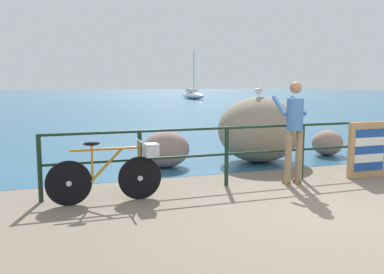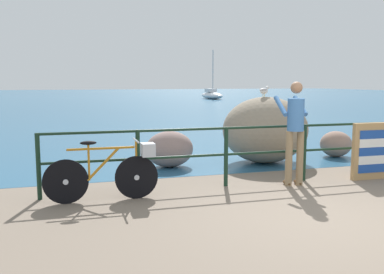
# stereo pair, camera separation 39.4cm
# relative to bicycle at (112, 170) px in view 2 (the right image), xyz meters

# --- Properties ---
(ground_plane) EXTENTS (120.00, 120.00, 0.10)m
(ground_plane) POSITION_rel_bicycle_xyz_m (2.71, 18.28, -0.51)
(ground_plane) COLOR #756656
(sea_surface) EXTENTS (120.00, 90.00, 0.01)m
(sea_surface) POSITION_rel_bicycle_xyz_m (2.71, 46.22, -0.46)
(sea_surface) COLOR #285B7F
(sea_surface) RESTS_ON ground_plane
(promenade_railing) EXTENTS (7.61, 0.07, 1.02)m
(promenade_railing) POSITION_rel_bicycle_xyz_m (2.71, 0.35, 0.18)
(promenade_railing) COLOR black
(promenade_railing) RESTS_ON ground_plane
(bicycle) EXTENTS (1.70, 0.48, 0.92)m
(bicycle) POSITION_rel_bicycle_xyz_m (0.00, 0.00, 0.00)
(bicycle) COLOR black
(bicycle) RESTS_ON ground_plane
(person_at_railing) EXTENTS (0.50, 0.66, 1.78)m
(person_at_railing) POSITION_rel_bicycle_xyz_m (3.10, 0.07, 0.53)
(person_at_railing) COLOR #8C7251
(person_at_railing) RESTS_ON ground_plane
(folded_deckchair_stack) EXTENTS (0.84, 0.10, 1.04)m
(folded_deckchair_stack) POSITION_rel_bicycle_xyz_m (4.73, 0.10, 0.06)
(folded_deckchair_stack) COLOR tan
(folded_deckchair_stack) RESTS_ON ground_plane
(breakwater_boulder_main) EXTENTS (1.91, 1.63, 1.45)m
(breakwater_boulder_main) POSITION_rel_bicycle_xyz_m (3.56, 2.12, 0.26)
(breakwater_boulder_main) COLOR gray
(breakwater_boulder_main) RESTS_ON ground
(breakwater_boulder_left) EXTENTS (1.00, 0.79, 0.76)m
(breakwater_boulder_left) POSITION_rel_bicycle_xyz_m (1.41, 2.22, -0.09)
(breakwater_boulder_left) COLOR gray
(breakwater_boulder_left) RESTS_ON ground
(breakwater_boulder_right) EXTENTS (0.75, 0.70, 0.61)m
(breakwater_boulder_right) POSITION_rel_bicycle_xyz_m (5.51, 2.32, -0.16)
(breakwater_boulder_right) COLOR #977665
(breakwater_boulder_right) RESTS_ON ground
(seagull) EXTENTS (0.33, 0.23, 0.23)m
(seagull) POSITION_rel_bicycle_xyz_m (3.51, 2.12, 1.12)
(seagull) COLOR gold
(seagull) RESTS_ON breakwater_boulder_main
(sailboat) EXTENTS (1.69, 4.50, 4.90)m
(sailboat) POSITION_rel_bicycle_xyz_m (13.58, 34.83, -0.04)
(sailboat) COLOR white
(sailboat) RESTS_ON sea_surface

